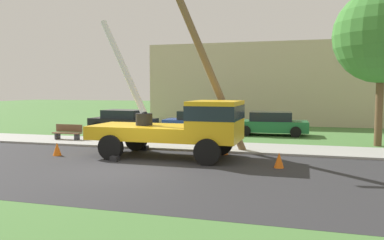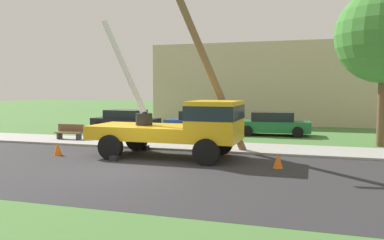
{
  "view_description": "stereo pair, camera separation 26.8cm",
  "coord_description": "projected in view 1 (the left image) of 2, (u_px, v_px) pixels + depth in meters",
  "views": [
    {
      "loc": [
        5.87,
        -12.24,
        2.84
      ],
      "look_at": [
        1.33,
        3.66,
        1.49
      ],
      "focal_mm": 36.18,
      "sensor_mm": 36.0,
      "label": 1
    },
    {
      "loc": [
        6.13,
        -12.16,
        2.84
      ],
      "look_at": [
        1.33,
        3.66,
        1.49
      ],
      "focal_mm": 36.18,
      "sensor_mm": 36.0,
      "label": 2
    }
  ],
  "objects": [
    {
      "name": "road_asphalt",
      "position": [
        127.0,
        169.0,
        13.57
      ],
      "size": [
        80.0,
        8.63,
        0.01
      ],
      "primitive_type": "cube",
      "color": "#2B2B2D",
      "rests_on": "ground"
    },
    {
      "name": "lowrise_building_backdrop",
      "position": [
        263.0,
        84.0,
        32.42
      ],
      "size": [
        18.0,
        6.0,
        6.4
      ],
      "primitive_type": "cube",
      "color": "#C6B293",
      "rests_on": "ground"
    },
    {
      "name": "ground_plane",
      "position": [
        208.0,
        132.0,
        25.07
      ],
      "size": [
        120.0,
        120.0,
        0.0
      ],
      "primitive_type": "plane",
      "color": "#477538"
    },
    {
      "name": "park_bench",
      "position": [
        68.0,
        133.0,
        20.84
      ],
      "size": [
        1.6,
        0.45,
        0.9
      ],
      "color": "brown",
      "rests_on": "ground"
    },
    {
      "name": "parked_sedan_blue",
      "position": [
        199.0,
        122.0,
        24.59
      ],
      "size": [
        4.43,
        2.07,
        1.42
      ],
      "color": "#263F99",
      "rests_on": "ground"
    },
    {
      "name": "leaning_utility_pole",
      "position": [
        203.0,
        55.0,
        16.74
      ],
      "size": [
        3.88,
        2.0,
        8.37
      ],
      "color": "brown",
      "rests_on": "ground"
    },
    {
      "name": "utility_truck",
      "position": [
        185.0,
        124.0,
        15.7
      ],
      "size": [
        6.76,
        3.2,
        5.98
      ],
      "color": "gold",
      "rests_on": "ground"
    },
    {
      "name": "traffic_cone_ahead",
      "position": [
        279.0,
        160.0,
        13.81
      ],
      "size": [
        0.36,
        0.36,
        0.56
      ],
      "primitive_type": "cone",
      "color": "orange",
      "rests_on": "ground"
    },
    {
      "name": "parked_sedan_green",
      "position": [
        271.0,
        123.0,
        23.55
      ],
      "size": [
        4.49,
        2.18,
        1.42
      ],
      "color": "#1E6638",
      "rests_on": "ground"
    },
    {
      "name": "roadside_tree_near",
      "position": [
        382.0,
        36.0,
        18.68
      ],
      "size": [
        4.6,
        4.6,
        7.69
      ],
      "color": "brown",
      "rests_on": "ground"
    },
    {
      "name": "sidewalk_strip",
      "position": [
        178.0,
        145.0,
        19.09
      ],
      "size": [
        80.0,
        2.91,
        0.1
      ],
      "primitive_type": "cube",
      "color": "#9E9E99",
      "rests_on": "ground"
    },
    {
      "name": "traffic_cone_behind",
      "position": [
        57.0,
        149.0,
        16.35
      ],
      "size": [
        0.36,
        0.36,
        0.56
      ],
      "primitive_type": "cone",
      "color": "orange",
      "rests_on": "ground"
    },
    {
      "name": "traffic_cone_curbside",
      "position": [
        224.0,
        148.0,
        16.62
      ],
      "size": [
        0.36,
        0.36,
        0.56
      ],
      "primitive_type": "cone",
      "color": "orange",
      "rests_on": "ground"
    },
    {
      "name": "parked_sedan_black",
      "position": [
        123.0,
        121.0,
        25.67
      ],
      "size": [
        4.53,
        2.24,
        1.42
      ],
      "color": "black",
      "rests_on": "ground"
    }
  ]
}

